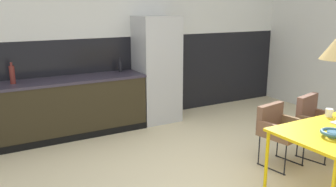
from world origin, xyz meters
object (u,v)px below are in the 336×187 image
at_px(mug_short_terracotta, 329,113).
at_px(armchair_near_window, 278,126).
at_px(refrigerator_column, 157,70).
at_px(armchair_corner_seat, 315,118).
at_px(bottle_vinegar_dark, 120,66).
at_px(bottle_wine_green, 12,74).
at_px(fruit_bowl, 333,133).

bearing_deg(mug_short_terracotta, armchair_near_window, 109.71).
distance_m(refrigerator_column, armchair_near_window, 2.44).
height_order(armchair_corner_seat, mug_short_terracotta, mug_short_terracotta).
height_order(refrigerator_column, bottle_vinegar_dark, refrigerator_column).
bearing_deg(armchair_near_window, refrigerator_column, -87.49).
distance_m(refrigerator_column, mug_short_terracotta, 2.98).
bearing_deg(armchair_near_window, mug_short_terracotta, 100.58).
xyz_separation_m(armchair_near_window, bottle_vinegar_dark, (-1.10, 2.50, 0.49)).
relative_size(refrigerator_column, bottle_wine_green, 5.91).
distance_m(bottle_vinegar_dark, bottle_wine_green, 1.69).
bearing_deg(armchair_near_window, fruit_bowl, 62.06).
xyz_separation_m(armchair_near_window, bottle_wine_green, (-2.79, 2.38, 0.53)).
xyz_separation_m(fruit_bowl, bottle_wine_green, (-2.45, 3.36, 0.24)).
height_order(armchair_near_window, bottle_vinegar_dark, bottle_vinegar_dark).
bearing_deg(mug_short_terracotta, fruit_bowl, -140.84).
relative_size(fruit_bowl, bottle_vinegar_dark, 0.99).
bearing_deg(mug_short_terracotta, bottle_vinegar_dark, 112.99).
height_order(armchair_corner_seat, fruit_bowl, armchair_corner_seat).
relative_size(armchair_corner_seat, bottle_vinegar_dark, 3.45).
relative_size(fruit_bowl, mug_short_terracotta, 1.89).
bearing_deg(fruit_bowl, armchair_corner_seat, 44.11).
height_order(bottle_vinegar_dark, bottle_wine_green, bottle_wine_green).
bearing_deg(refrigerator_column, fruit_bowl, -87.42).
relative_size(fruit_bowl, bottle_wine_green, 0.76).
bearing_deg(fruit_bowl, bottle_wine_green, 126.13).
bearing_deg(refrigerator_column, bottle_vinegar_dark, 166.13).
height_order(fruit_bowl, mug_short_terracotta, mug_short_terracotta).
distance_m(armchair_near_window, mug_short_terracotta, 0.65).
xyz_separation_m(mug_short_terracotta, bottle_vinegar_dark, (-1.30, 3.05, 0.20)).
xyz_separation_m(fruit_bowl, bottle_vinegar_dark, (-0.76, 3.49, 0.21)).
distance_m(armchair_near_window, fruit_bowl, 1.08).
xyz_separation_m(refrigerator_column, fruit_bowl, (0.15, -3.33, -0.12)).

